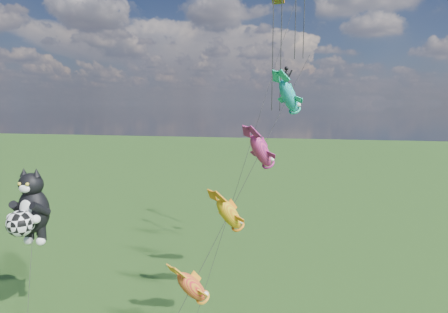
# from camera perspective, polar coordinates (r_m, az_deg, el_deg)

# --- Properties ---
(cat_kite_rig) EXTENTS (2.56, 4.14, 10.87)m
(cat_kite_rig) POSITION_cam_1_polar(r_m,az_deg,el_deg) (28.15, -27.47, -7.12)
(cat_kite_rig) COLOR #503C29
(cat_kite_rig) RESTS_ON ground
(fish_windsock_rig) EXTENTS (8.60, 13.58, 18.52)m
(fish_windsock_rig) POSITION_cam_1_polar(r_m,az_deg,el_deg) (22.71, 3.26, -3.87)
(fish_windsock_rig) COLOR #503C29
(fish_windsock_rig) RESTS_ON ground
(parafoil_rig) EXTENTS (6.95, 16.55, 27.69)m
(parafoil_rig) POSITION_cam_1_polar(r_m,az_deg,el_deg) (33.18, 9.36, 14.63)
(parafoil_rig) COLOR #503C29
(parafoil_rig) RESTS_ON ground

